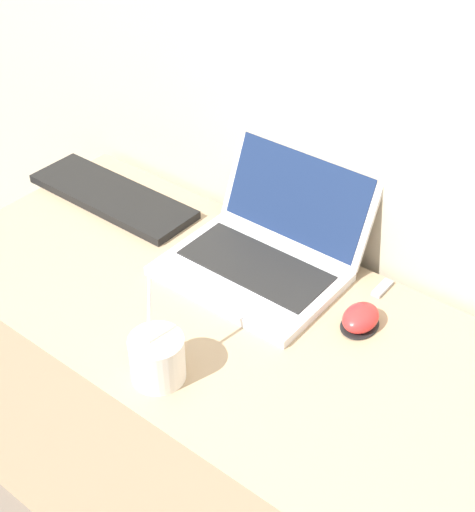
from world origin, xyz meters
TOP-DOWN VIEW (x-y plane):
  - wall_back at (0.00, 0.62)m, footprint 7.00×0.04m
  - desk at (0.00, 0.29)m, footprint 1.33×0.58m
  - laptop at (-0.04, 0.46)m, footprint 0.36×0.35m
  - drink_cup at (0.00, 0.09)m, footprint 0.10×0.10m
  - computer_mouse at (0.21, 0.42)m, footprint 0.07×0.09m
  - external_keyboard at (-0.48, 0.44)m, footprint 0.44×0.14m
  - usb_stick at (0.19, 0.54)m, footprint 0.02×0.06m

SIDE VIEW (x-z plane):
  - desk at x=0.00m, z-range 0.00..0.76m
  - usb_stick at x=0.19m, z-range 0.76..0.76m
  - external_keyboard at x=-0.48m, z-range 0.76..0.78m
  - computer_mouse at x=0.21m, z-range 0.75..0.80m
  - drink_cup at x=0.00m, z-range 0.70..0.91m
  - laptop at x=-0.04m, z-range 0.69..0.92m
  - wall_back at x=0.00m, z-range 0.00..2.50m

